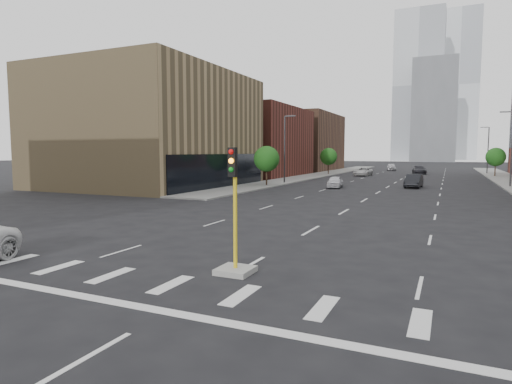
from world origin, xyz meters
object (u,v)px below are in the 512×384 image
Objects in this scene: car_near_left at (335,182)px; car_distant at (391,167)px; car_deep_right at (419,170)px; car_far_left at (363,172)px; median_traffic_signal at (235,246)px; car_mid_right at (414,181)px.

car_near_left is 0.86× the size of car_distant.
car_near_left is 38.87m from car_deep_right.
car_near_left is 0.74× the size of car_deep_right.
car_deep_right reaches higher than car_far_left.
car_far_left is 0.98× the size of car_deep_right.
car_far_left reaches higher than car_near_left.
car_near_left is (-5.60, 37.07, -0.27)m from median_traffic_signal.
car_mid_right is at bearing -87.41° from car_distant.
car_deep_right is (-1.45, 34.14, 0.01)m from car_mid_right.
median_traffic_signal is 0.91× the size of car_mid_right.
car_mid_right is 34.17m from car_deep_right.
median_traffic_signal is at bearing -90.96° from car_mid_right.
car_near_left is at bearing -109.91° from car_deep_right.
car_mid_right reaches higher than car_far_left.
car_far_left is at bearing 86.76° from car_near_left.
car_deep_right reaches higher than car_near_left.
car_distant is (-8.30, 48.27, 0.02)m from car_mid_right.
car_distant reaches higher than car_mid_right.
car_distant reaches higher than car_deep_right.
median_traffic_signal is 64.77m from car_far_left.
car_deep_right is (8.74, 10.93, 0.05)m from car_far_left.
car_mid_right is (8.56, 4.08, 0.10)m from car_near_left.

